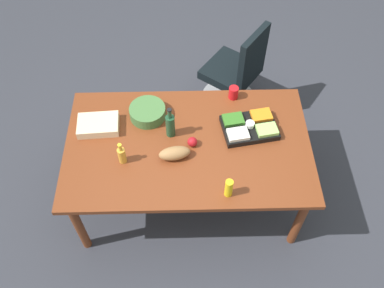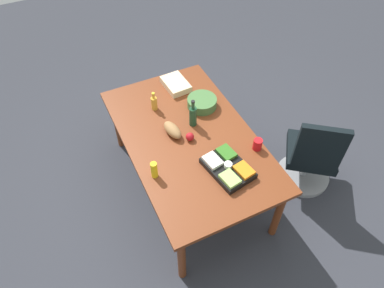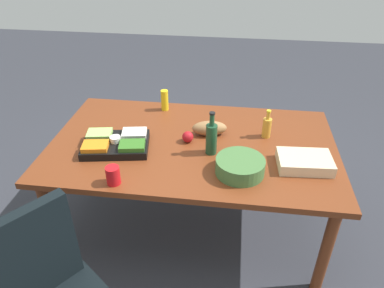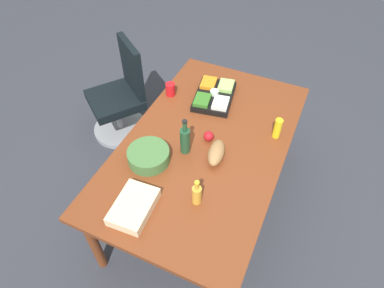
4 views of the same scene
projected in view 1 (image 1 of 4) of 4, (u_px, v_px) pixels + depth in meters
name	position (u px, v px, depth m)	size (l,w,h in m)	color
ground_plane	(189.00, 193.00, 3.85)	(10.00, 10.00, 0.00)	#31333B
conference_table	(188.00, 150.00, 3.31)	(1.91, 1.14, 0.75)	brown
office_chair	(235.00, 77.00, 4.22)	(0.67, 0.67, 0.98)	gray
apple_red	(192.00, 142.00, 3.21)	(0.08, 0.08, 0.08)	#AF151C
salad_bowl	(148.00, 112.00, 3.38)	(0.29, 0.29, 0.09)	#426E38
bread_loaf	(175.00, 153.00, 3.14)	(0.24, 0.11, 0.10)	#986C41
mustard_bottle	(229.00, 188.00, 2.92)	(0.06, 0.06, 0.16)	yellow
red_solo_cup	(233.00, 93.00, 3.50)	(0.08, 0.08, 0.11)	red
veggie_tray	(250.00, 127.00, 3.31)	(0.46, 0.37, 0.09)	black
dressing_bottle	(122.00, 155.00, 3.09)	(0.07, 0.07, 0.20)	gold
wine_bottle	(170.00, 125.00, 3.22)	(0.07, 0.07, 0.29)	#1D452A
sheet_cake	(98.00, 125.00, 3.32)	(0.32, 0.22, 0.07)	beige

